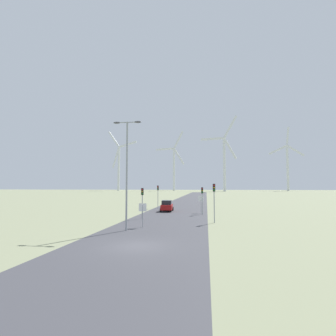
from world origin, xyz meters
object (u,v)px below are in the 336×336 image
Objects in this scene: car_approaching at (167,206)px; wind_turbine_center at (224,158)px; stop_sign_near at (143,211)px; stop_sign_far at (201,201)px; traffic_light_post_mid_right at (202,195)px; traffic_light_post_near_left at (142,196)px; streetlamp at (127,162)px; wind_turbine_far_left at (119,163)px; traffic_light_post_near_right at (214,194)px; wind_turbine_left at (174,164)px; traffic_light_post_mid_left at (158,192)px; wind_turbine_right at (287,163)px.

wind_turbine_center is (21.74, 179.12, 27.07)m from car_approaching.
stop_sign_far reaches higher than stop_sign_near.
traffic_light_post_mid_right is at bearing -83.64° from stop_sign_far.
traffic_light_post_near_left is at bearing -140.82° from traffic_light_post_mid_right.
streetlamp is at bearing -96.53° from wind_turbine_center.
wind_turbine_far_left is (-79.09, 205.17, 26.38)m from car_approaching.
traffic_light_post_near_right is 230.65m from wind_turbine_left.
wind_turbine_center is at bearing 82.02° from traffic_light_post_mid_left.
wind_turbine_center is at bearing -14.48° from wind_turbine_far_left.
streetlamp is 4.33× the size of stop_sign_near.
wind_turbine_center is at bearing -36.95° from wind_turbine_left.
stop_sign_near is at bearing -114.19° from traffic_light_post_mid_right.
traffic_light_post_mid_left is 0.07× the size of wind_turbine_right.
wind_turbine_left is at bearing 96.20° from stop_sign_near.
traffic_light_post_near_right reaches higher than traffic_light_post_mid_right.
stop_sign_far is 225.35m from wind_turbine_far_left.
traffic_light_post_near_right is at bearing -108.18° from wind_turbine_right.
wind_turbine_far_left is at bearing 109.60° from stop_sign_near.
stop_sign_far is 0.04× the size of wind_turbine_right.
stop_sign_far is at bearing 99.02° from traffic_light_post_near_right.
stop_sign_far is at bearing -109.42° from wind_turbine_right.
car_approaching is at bearing 90.23° from stop_sign_near.
stop_sign_far is at bearing 96.36° from traffic_light_post_mid_right.
stop_sign_near is at bearing -109.49° from wind_turbine_right.
stop_sign_far is at bearing 68.86° from streetlamp.
streetlamp is 20.12m from car_approaching.
wind_turbine_far_left is at bearing 111.64° from traffic_light_post_near_right.
wind_turbine_left is at bearing 95.89° from streetlamp.
car_approaching is 233.20m from wind_turbine_right.
wind_turbine_left reaches higher than traffic_light_post_near_left.
traffic_light_post_near_left is 10.58m from car_approaching.
traffic_light_post_mid_left is (-2.64, 22.77, 1.47)m from stop_sign_near.
wind_turbine_right reaches higher than stop_sign_near.
wind_turbine_left is 107.83m from wind_turbine_right.
car_approaching is (-5.93, 4.07, -2.02)m from traffic_light_post_mid_right.
traffic_light_post_near_right is at bearing -61.66° from traffic_light_post_mid_left.
wind_turbine_far_left is (-77.42, 215.43, 24.42)m from traffic_light_post_near_left.
stop_sign_near reaches higher than car_approaching.
streetlamp reaches higher than car_approaching.
wind_turbine_left is at bearing 143.05° from wind_turbine_center.
traffic_light_post_mid_right reaches higher than stop_sign_far.
traffic_light_post_mid_left reaches higher than traffic_light_post_near_left.
traffic_light_post_near_left is 0.91× the size of traffic_light_post_mid_left.
stop_sign_far is 11.03m from traffic_light_post_near_right.
wind_turbine_far_left is 1.02× the size of wind_turbine_left.
stop_sign_near is 0.04× the size of wind_turbine_right.
traffic_light_post_near_right is 1.06× the size of car_approaching.
streetlamp is 2.66× the size of traffic_light_post_near_left.
wind_turbine_left is at bearing 96.67° from car_approaching.
wind_turbine_center is at bearing 83.70° from stop_sign_near.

